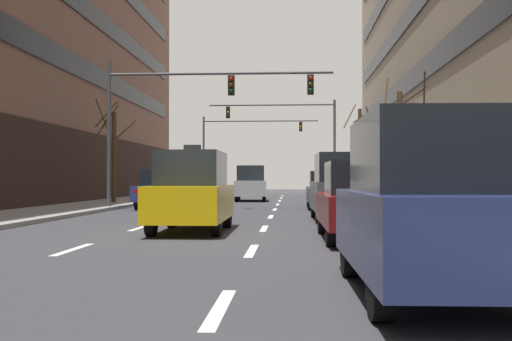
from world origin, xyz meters
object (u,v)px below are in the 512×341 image
at_px(traffic_signal_2, 238,139).
at_px(street_tree_3, 113,151).
at_px(traffic_signal_1, 297,128).
at_px(car_parked_0, 430,206).
at_px(car_driving_1, 165,189).
at_px(car_parked_2, 342,187).
at_px(car_parked_3, 328,190).
at_px(taxi_driving_2, 192,192).
at_px(car_driving_0, 251,183).
at_px(traffic_signal_0, 188,102).
at_px(street_tree_1, 360,149).
at_px(street_tree_0, 401,143).
at_px(car_parked_1, 365,202).

xyz_separation_m(traffic_signal_2, street_tree_3, (-4.23, -23.94, -2.20)).
distance_m(traffic_signal_1, street_tree_3, 16.68).
height_order(car_parked_0, street_tree_3, street_tree_3).
distance_m(car_driving_1, car_parked_0, 21.27).
bearing_deg(street_tree_3, traffic_signal_1, 55.42).
bearing_deg(car_parked_2, street_tree_3, 135.09).
bearing_deg(traffic_signal_2, car_parked_3, -76.73).
height_order(taxi_driving_2, car_parked_3, taxi_driving_2).
xyz_separation_m(car_driving_0, car_parked_2, (4.05, -16.50, 0.02)).
height_order(traffic_signal_0, street_tree_1, traffic_signal_0).
bearing_deg(car_parked_3, traffic_signal_1, 94.21).
height_order(car_driving_1, traffic_signal_2, traffic_signal_2).
bearing_deg(car_driving_1, taxi_driving_2, -74.78).
bearing_deg(taxi_driving_2, car_parked_0, -63.13).
height_order(taxi_driving_2, street_tree_3, street_tree_3).
relative_size(car_driving_0, car_driving_1, 0.95).
bearing_deg(street_tree_3, car_driving_0, 42.04).
distance_m(car_parked_3, street_tree_0, 4.87).
relative_size(traffic_signal_2, street_tree_1, 1.78).
relative_size(car_driving_0, traffic_signal_2, 0.43).
relative_size(car_parked_1, car_parked_3, 1.03).
bearing_deg(traffic_signal_1, street_tree_1, -61.67).
height_order(car_driving_1, car_parked_2, car_parked_2).
bearing_deg(car_parked_1, taxi_driving_2, 155.99).
bearing_deg(traffic_signal_1, traffic_signal_2, 116.51).
xyz_separation_m(car_driving_0, taxi_driving_2, (-0.07, -20.81, -0.03)).
bearing_deg(traffic_signal_2, traffic_signal_1, -63.49).
relative_size(car_parked_1, street_tree_0, 0.89).
bearing_deg(car_driving_1, traffic_signal_1, 69.88).
distance_m(car_driving_0, car_parked_0, 29.21).
height_order(car_parked_1, traffic_signal_2, traffic_signal_2).
distance_m(taxi_driving_2, traffic_signal_2, 39.09).
bearing_deg(car_driving_1, traffic_signal_2, 87.98).
bearing_deg(street_tree_0, street_tree_1, 90.04).
distance_m(car_driving_1, traffic_signal_2, 27.31).
distance_m(traffic_signal_0, traffic_signal_1, 18.51).
distance_m(car_driving_0, traffic_signal_0, 10.97).
bearing_deg(traffic_signal_0, car_parked_0, -72.06).
xyz_separation_m(car_parked_3, street_tree_3, (-10.61, 3.12, 1.89)).
height_order(car_driving_1, street_tree_0, street_tree_0).
bearing_deg(traffic_signal_0, street_tree_3, 136.88).
xyz_separation_m(car_parked_1, traffic_signal_2, (-6.39, 40.66, 4.07)).
height_order(traffic_signal_0, traffic_signal_2, traffic_signal_2).
distance_m(car_parked_3, street_tree_3, 11.22).
distance_m(car_parked_1, car_parked_3, 13.60).
relative_size(car_parked_0, car_parked_3, 0.97).
distance_m(car_parked_0, street_tree_1, 29.85).
bearing_deg(street_tree_3, traffic_signal_2, 79.98).
bearing_deg(taxi_driving_2, car_parked_2, 46.33).
relative_size(car_parked_2, traffic_signal_2, 0.43).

